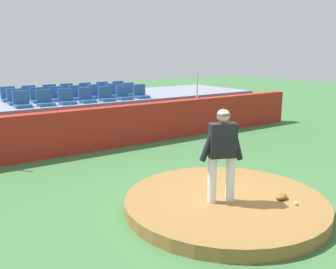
% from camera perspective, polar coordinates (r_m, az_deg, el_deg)
% --- Properties ---
extents(ground_plane, '(60.00, 60.00, 0.00)m').
position_cam_1_polar(ground_plane, '(7.54, 8.73, -11.27)').
color(ground_plane, '#3D703C').
extents(pitchers_mound, '(3.96, 3.96, 0.24)m').
position_cam_1_polar(pitchers_mound, '(7.50, 8.76, -10.42)').
color(pitchers_mound, olive).
rests_on(pitchers_mound, ground_plane).
extents(pitcher, '(0.82, 0.45, 1.82)m').
position_cam_1_polar(pitcher, '(6.91, 8.38, -2.10)').
color(pitcher, silver).
rests_on(pitcher, pitchers_mound).
extents(baseball, '(0.07, 0.07, 0.07)m').
position_cam_1_polar(baseball, '(7.40, 19.13, -9.98)').
color(baseball, white).
rests_on(baseball, pitchers_mound).
extents(fielding_glove, '(0.34, 0.26, 0.11)m').
position_cam_1_polar(fielding_glove, '(7.59, 17.11, -9.13)').
color(fielding_glove, brown).
rests_on(fielding_glove, pitchers_mound).
extents(brick_barrier, '(16.97, 0.40, 1.33)m').
position_cam_1_polar(brick_barrier, '(11.91, -10.08, 0.97)').
color(brick_barrier, '#A6281C').
rests_on(brick_barrier, ground_plane).
extents(fence_post_right, '(0.06, 0.06, 1.05)m').
position_cam_1_polar(fence_post_right, '(13.74, 4.52, 7.70)').
color(fence_post_right, silver).
rests_on(fence_post_right, brick_barrier).
extents(bleacher_platform, '(14.90, 3.82, 1.37)m').
position_cam_1_polar(bleacher_platform, '(14.21, -14.33, 2.73)').
color(bleacher_platform, gray).
rests_on(bleacher_platform, ground_plane).
extents(stadium_chair_0, '(0.48, 0.44, 0.50)m').
position_cam_1_polar(stadium_chair_0, '(12.21, -21.64, 4.65)').
color(stadium_chair_0, '#285896').
rests_on(stadium_chair_0, bleacher_platform).
extents(stadium_chair_1, '(0.48, 0.44, 0.50)m').
position_cam_1_polar(stadium_chair_1, '(12.36, -18.48, 4.97)').
color(stadium_chair_1, '#285896').
rests_on(stadium_chair_1, bleacher_platform).
extents(stadium_chair_2, '(0.48, 0.44, 0.50)m').
position_cam_1_polar(stadium_chair_2, '(12.55, -15.41, 5.28)').
color(stadium_chair_2, '#285896').
rests_on(stadium_chair_2, bleacher_platform).
extents(stadium_chair_3, '(0.48, 0.44, 0.50)m').
position_cam_1_polar(stadium_chair_3, '(12.79, -12.46, 5.56)').
color(stadium_chair_3, '#285896').
rests_on(stadium_chair_3, bleacher_platform).
extents(stadium_chair_4, '(0.48, 0.44, 0.50)m').
position_cam_1_polar(stadium_chair_4, '(13.06, -9.53, 5.83)').
color(stadium_chair_4, '#285896').
rests_on(stadium_chair_4, bleacher_platform).
extents(stadium_chair_5, '(0.48, 0.44, 0.50)m').
position_cam_1_polar(stadium_chair_5, '(13.39, -6.88, 6.08)').
color(stadium_chair_5, '#285896').
rests_on(stadium_chair_5, bleacher_platform).
extents(stadium_chair_6, '(0.48, 0.44, 0.50)m').
position_cam_1_polar(stadium_chair_6, '(13.73, -4.25, 6.30)').
color(stadium_chair_6, '#285896').
rests_on(stadium_chair_6, bleacher_platform).
extents(stadium_chair_7, '(0.48, 0.44, 0.50)m').
position_cam_1_polar(stadium_chair_7, '(13.03, -22.53, 5.03)').
color(stadium_chair_7, '#285896').
rests_on(stadium_chair_7, bleacher_platform).
extents(stadium_chair_8, '(0.48, 0.44, 0.50)m').
position_cam_1_polar(stadium_chair_8, '(13.24, -19.40, 5.38)').
color(stadium_chair_8, '#285896').
rests_on(stadium_chair_8, bleacher_platform).
extents(stadium_chair_9, '(0.48, 0.44, 0.50)m').
position_cam_1_polar(stadium_chair_9, '(13.43, -16.62, 5.66)').
color(stadium_chair_9, '#285896').
rests_on(stadium_chair_9, bleacher_platform).
extents(stadium_chair_10, '(0.48, 0.44, 0.50)m').
position_cam_1_polar(stadium_chair_10, '(13.65, -13.95, 5.92)').
color(stadium_chair_10, '#285896').
rests_on(stadium_chair_10, bleacher_platform).
extents(stadium_chair_11, '(0.48, 0.44, 0.50)m').
position_cam_1_polar(stadium_chair_11, '(13.90, -11.13, 6.17)').
color(stadium_chair_11, '#285896').
rests_on(stadium_chair_11, bleacher_platform).
extents(stadium_chair_12, '(0.48, 0.44, 0.50)m').
position_cam_1_polar(stadium_chair_12, '(14.18, -8.57, 6.39)').
color(stadium_chair_12, '#285896').
rests_on(stadium_chair_12, bleacher_platform).
extents(stadium_chair_13, '(0.48, 0.44, 0.50)m').
position_cam_1_polar(stadium_chair_13, '(14.51, -5.98, 6.61)').
color(stadium_chair_13, '#285896').
rests_on(stadium_chair_13, bleacher_platform).
extents(stadium_chair_14, '(0.48, 0.44, 0.50)m').
position_cam_1_polar(stadium_chair_14, '(13.92, -23.38, 5.39)').
color(stadium_chair_14, '#285896').
rests_on(stadium_chair_14, bleacher_platform).
extents(stadium_chair_15, '(0.48, 0.44, 0.50)m').
position_cam_1_polar(stadium_chair_15, '(14.08, -20.58, 5.69)').
color(stadium_chair_15, '#285896').
rests_on(stadium_chair_15, bleacher_platform).
extents(stadium_chair_16, '(0.48, 0.44, 0.50)m').
position_cam_1_polar(stadium_chair_16, '(14.26, -17.69, 5.97)').
color(stadium_chair_16, '#285896').
rests_on(stadium_chair_16, bleacher_platform).
extents(stadium_chair_17, '(0.48, 0.44, 0.50)m').
position_cam_1_polar(stadium_chair_17, '(14.49, -15.22, 6.23)').
color(stadium_chair_17, '#285896').
rests_on(stadium_chair_17, bleacher_platform).
extents(stadium_chair_18, '(0.48, 0.44, 0.50)m').
position_cam_1_polar(stadium_chair_18, '(14.70, -12.54, 6.45)').
color(stadium_chair_18, '#285896').
rests_on(stadium_chair_18, bleacher_platform).
extents(stadium_chair_19, '(0.48, 0.44, 0.50)m').
position_cam_1_polar(stadium_chair_19, '(15.02, -9.96, 6.69)').
color(stadium_chair_19, '#285896').
rests_on(stadium_chair_19, bleacher_platform).
extents(stadium_chair_20, '(0.48, 0.44, 0.50)m').
position_cam_1_polar(stadium_chair_20, '(15.33, -7.55, 6.89)').
color(stadium_chair_20, '#285896').
rests_on(stadium_chair_20, bleacher_platform).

